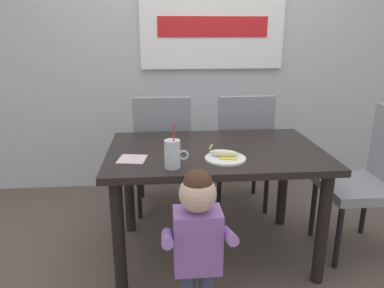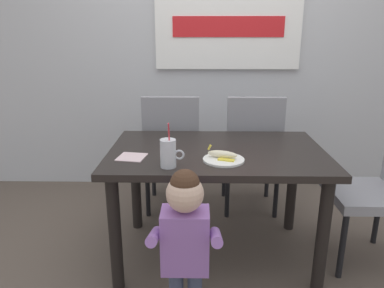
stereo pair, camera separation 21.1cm
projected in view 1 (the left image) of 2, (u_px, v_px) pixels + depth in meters
name	position (u px, v px, depth m)	size (l,w,h in m)	color
ground_plane	(213.00, 252.00, 2.43)	(24.00, 24.00, 0.00)	brown
back_wall	(196.00, 27.00, 3.19)	(6.40, 0.17, 2.90)	silver
dining_table	(215.00, 165.00, 2.25)	(1.30, 0.84, 0.73)	black
dining_chair_left	(163.00, 148.00, 2.84)	(0.44, 0.44, 0.96)	gray
dining_chair_right	(242.00, 146.00, 2.88)	(0.44, 0.45, 0.96)	gray
dining_chair_far	(372.00, 174.00, 2.32)	(0.44, 0.44, 0.96)	gray
toddler_standing	(198.00, 233.00, 1.67)	(0.33, 0.24, 0.84)	#3F4760
milk_cup	(173.00, 156.00, 1.89)	(0.13, 0.09, 0.25)	silver
snack_plate	(225.00, 159.00, 2.03)	(0.23, 0.23, 0.01)	white
peeled_banana	(224.00, 154.00, 2.03)	(0.18, 0.13, 0.07)	#F4EAC6
paper_napkin	(132.00, 159.00, 2.03)	(0.15, 0.15, 0.00)	silver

